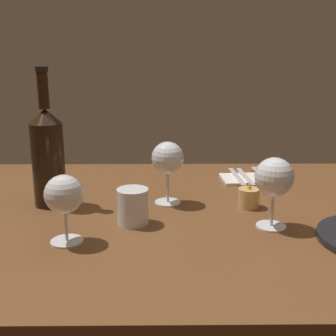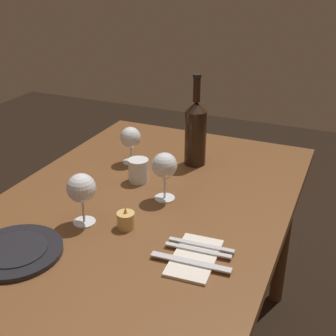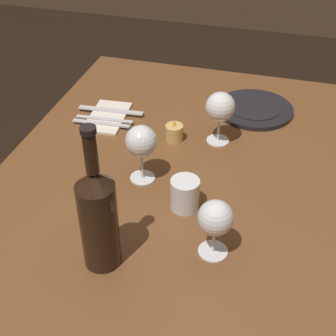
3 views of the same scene
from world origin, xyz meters
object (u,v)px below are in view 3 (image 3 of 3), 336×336
Objects in this scene: votive_candle at (174,133)px; wine_glass_right at (215,219)px; wine_glass_centre at (141,142)px; water_tumbler at (185,195)px; wine_bottle at (98,217)px; fork_inner at (104,119)px; table_knife at (111,110)px; folded_napkin at (107,117)px; wine_glass_left at (220,108)px; dinner_plate at (254,109)px; fork_outer at (101,123)px.

wine_glass_right is at bearing -154.07° from votive_candle.
wine_glass_centre reaches higher than water_tumbler.
water_tumbler is at bearing -30.63° from wine_bottle.
table_knife is (0.06, 0.00, 0.00)m from fork_inner.
water_tumbler is 0.45× the size of fork_inner.
folded_napkin is 1.09× the size of fork_inner.
wine_bottle reaches higher than table_knife.
wine_glass_centre reaches higher than wine_glass_right.
votive_candle is (-0.03, 0.12, -0.09)m from wine_glass_left.
wine_glass_centre is 0.17m from water_tumbler.
wine_glass_left reaches higher than dinner_plate.
dinner_plate is at bearing -42.00° from votive_candle.
water_tumbler reaches higher than folded_napkin.
fork_outer is at bearing 22.27° from wine_bottle.
wine_glass_centre is 0.75× the size of table_knife.
wine_glass_right reaches higher than water_tumbler.
table_knife is at bearing 68.83° from votive_candle.
fork_outer is at bearing 116.42° from dinner_plate.
wine_bottle is 0.77m from dinner_plate.
wine_bottle is 1.88× the size of fork_outer.
wine_glass_right is at bearing -170.47° from wine_glass_left.
wine_bottle reaches higher than wine_glass_left.
water_tumbler reaches higher than table_knife.
votive_candle is at bearing -98.57° from fork_inner.
water_tumbler is (0.13, 0.10, -0.06)m from wine_glass_right.
wine_glass_left is 0.75× the size of table_knife.
wine_bottle is (-0.09, 0.22, 0.03)m from wine_glass_right.
water_tumbler reaches higher than dinner_plate.
wine_bottle is 0.51m from votive_candle.
wine_glass_left is 0.46× the size of wine_bottle.
wine_bottle is 5.07× the size of votive_candle.
wine_bottle is 0.56m from fork_outer.
votive_candle is at bearing -111.17° from table_knife.
wine_glass_left is at bearing 158.37° from dinner_plate.
dinner_plate is 0.48m from fork_inner.
dinner_plate is at bearing -69.07° from folded_napkin.
wine_glass_left reaches higher than fork_outer.
water_tumbler is at bearing 168.42° from dinner_plate.
wine_bottle is (-0.52, 0.15, 0.02)m from wine_glass_left.
wine_bottle reaches higher than votive_candle.
folded_napkin is at bearing 42.69° from wine_glass_right.
table_knife is at bearing 0.00° from folded_napkin.
votive_candle reaches higher than fork_outer.
votive_candle is 0.37× the size of fork_inner.
fork_inner is (0.53, 0.21, -0.12)m from wine_bottle.
fork_outer is (-0.02, 0.00, 0.00)m from fork_inner.
table_knife is (0.03, 0.00, 0.01)m from folded_napkin.
dinner_plate reaches higher than table_knife.
votive_candle is 0.31m from dinner_plate.
table_knife is (0.50, 0.43, -0.09)m from wine_glass_right.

